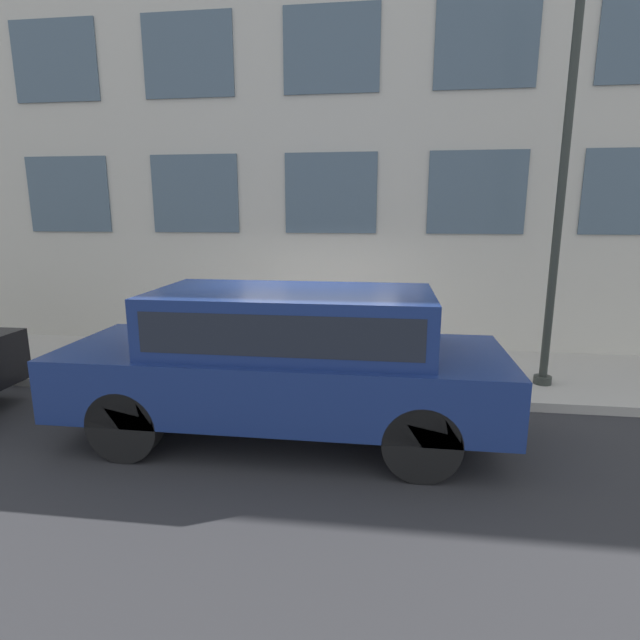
# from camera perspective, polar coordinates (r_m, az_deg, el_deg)

# --- Properties ---
(ground_plane) EXTENTS (80.00, 80.00, 0.00)m
(ground_plane) POSITION_cam_1_polar(r_m,az_deg,el_deg) (7.45, -1.21, -9.23)
(ground_plane) COLOR #2D2D30
(sidewalk) EXTENTS (2.68, 60.00, 0.14)m
(sidewalk) POSITION_cam_1_polar(r_m,az_deg,el_deg) (8.68, 0.15, -5.58)
(sidewalk) COLOR #B2ADA3
(sidewalk) RESTS_ON ground_plane
(building_facade) EXTENTS (0.33, 40.00, 9.40)m
(building_facade) POSITION_cam_1_polar(r_m,az_deg,el_deg) (9.93, 1.39, 23.71)
(building_facade) COLOR beige
(building_facade) RESTS_ON ground_plane
(fire_hydrant) EXTENTS (0.28, 0.41, 0.66)m
(fire_hydrant) POSITION_cam_1_polar(r_m,az_deg,el_deg) (7.83, 1.45, -4.47)
(fire_hydrant) COLOR red
(fire_hydrant) RESTS_ON sidewalk
(person) EXTENTS (0.35, 0.23, 1.46)m
(person) POSITION_cam_1_polar(r_m,az_deg,el_deg) (8.02, -1.41, -0.06)
(person) COLOR #232328
(person) RESTS_ON sidewalk
(parked_truck_navy_near) EXTENTS (1.87, 5.24, 1.83)m
(parked_truck_navy_near) POSITION_cam_1_polar(r_m,az_deg,el_deg) (6.00, -3.84, -3.88)
(parked_truck_navy_near) COLOR black
(parked_truck_navy_near) RESTS_ON ground_plane
(street_lamp) EXTENTS (0.36, 0.36, 6.50)m
(street_lamp) POSITION_cam_1_polar(r_m,az_deg,el_deg) (8.18, 26.62, 20.74)
(street_lamp) COLOR #2D332D
(street_lamp) RESTS_ON sidewalk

